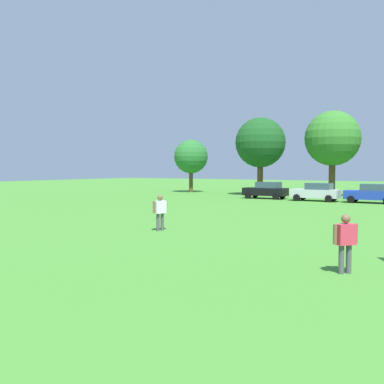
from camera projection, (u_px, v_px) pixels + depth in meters
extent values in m
plane|color=#42842D|center=(291.00, 214.00, 30.13)|extent=(160.00, 160.00, 0.00)
cylinder|color=#4C4C51|center=(349.00, 259.00, 13.04)|extent=(0.16, 0.16, 0.85)
cylinder|color=#4C4C51|center=(341.00, 259.00, 12.96)|extent=(0.16, 0.16, 0.85)
cube|color=#D8334C|center=(345.00, 234.00, 12.96)|extent=(0.61, 0.64, 0.60)
cylinder|color=brown|center=(356.00, 233.00, 13.07)|extent=(0.12, 0.12, 0.56)
cylinder|color=brown|center=(335.00, 234.00, 12.85)|extent=(0.12, 0.12, 0.56)
sphere|color=brown|center=(346.00, 219.00, 12.94)|extent=(0.26, 0.26, 0.26)
cylinder|color=#4C4C51|center=(162.00, 222.00, 21.99)|extent=(0.16, 0.16, 0.86)
cylinder|color=#4C4C51|center=(158.00, 222.00, 21.83)|extent=(0.16, 0.16, 0.86)
cube|color=white|center=(160.00, 207.00, 21.87)|extent=(0.49, 0.64, 0.61)
cylinder|color=brown|center=(166.00, 206.00, 22.10)|extent=(0.12, 0.12, 0.57)
cylinder|color=brown|center=(154.00, 207.00, 21.64)|extent=(0.12, 0.12, 0.57)
sphere|color=brown|center=(160.00, 198.00, 21.85)|extent=(0.27, 0.27, 0.27)
cube|color=black|center=(265.00, 192.00, 44.81)|extent=(4.30, 1.80, 0.76)
cube|color=#334756|center=(269.00, 185.00, 44.59)|extent=(2.24, 1.58, 0.60)
cylinder|color=black|center=(248.00, 195.00, 44.82)|extent=(0.64, 0.22, 0.64)
cylinder|color=black|center=(255.00, 194.00, 46.36)|extent=(0.64, 0.22, 0.64)
cylinder|color=black|center=(276.00, 196.00, 43.30)|extent=(0.64, 0.22, 0.64)
cylinder|color=black|center=(282.00, 195.00, 44.84)|extent=(0.64, 0.22, 0.64)
cube|color=silver|center=(315.00, 193.00, 41.52)|extent=(4.30, 1.80, 0.76)
cube|color=#334756|center=(319.00, 186.00, 41.31)|extent=(2.24, 1.58, 0.60)
cylinder|color=black|center=(297.00, 198.00, 41.54)|extent=(0.64, 0.22, 0.64)
cylinder|color=black|center=(303.00, 197.00, 43.07)|extent=(0.64, 0.22, 0.64)
cylinder|color=black|center=(329.00, 199.00, 40.02)|extent=(0.64, 0.22, 0.64)
cylinder|color=black|center=(334.00, 198.00, 41.55)|extent=(0.64, 0.22, 0.64)
cube|color=#1E38AD|center=(371.00, 195.00, 39.14)|extent=(4.30, 1.80, 0.76)
cube|color=#334756|center=(375.00, 187.00, 38.92)|extent=(2.24, 1.58, 0.60)
cylinder|color=black|center=(351.00, 199.00, 39.15)|extent=(0.64, 0.22, 0.64)
cylinder|color=black|center=(355.00, 198.00, 40.68)|extent=(0.64, 0.22, 0.64)
cylinder|color=brown|center=(191.00, 182.00, 56.67)|extent=(0.50, 0.50, 2.70)
sphere|color=#286B2D|center=(191.00, 157.00, 56.50)|extent=(4.26, 4.26, 4.26)
cylinder|color=brown|center=(260.00, 180.00, 50.22)|extent=(0.65, 0.65, 3.53)
sphere|color=#194C1E|center=(260.00, 142.00, 50.00)|extent=(5.58, 5.58, 5.58)
cylinder|color=brown|center=(332.00, 179.00, 48.24)|extent=(0.69, 0.69, 3.73)
sphere|color=#337528|center=(333.00, 138.00, 48.00)|extent=(5.90, 5.90, 5.90)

